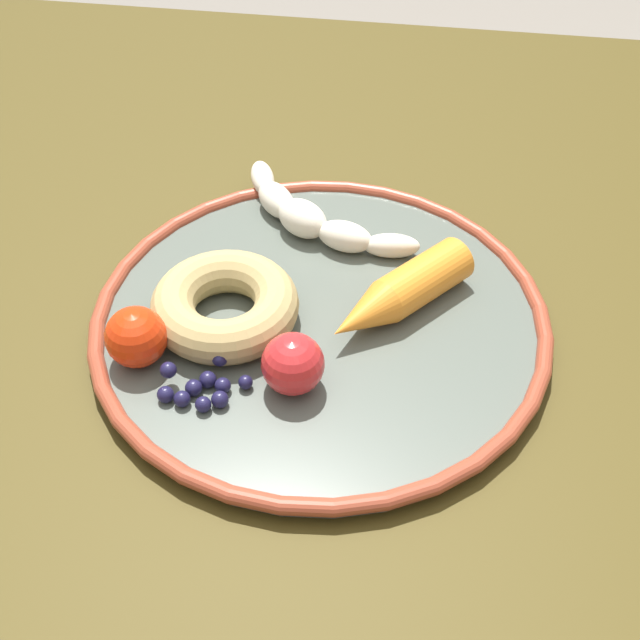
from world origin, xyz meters
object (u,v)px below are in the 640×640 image
(tomato_mid, at_px, (136,337))
(tomato_near, at_px, (293,364))
(plate, at_px, (320,323))
(donut, at_px, (225,305))
(banana, at_px, (312,216))
(blueberry_pile, at_px, (202,384))
(dining_table, at_px, (286,402))
(carrot_orange, at_px, (399,294))

(tomato_mid, bearing_deg, tomato_near, -94.47)
(plate, relative_size, donut, 3.15)
(plate, relative_size, banana, 2.13)
(blueberry_pile, bearing_deg, dining_table, -25.62)
(tomato_mid, bearing_deg, blueberry_pile, -114.34)
(dining_table, distance_m, tomato_near, 0.14)
(plate, distance_m, carrot_orange, 0.06)
(carrot_orange, xyz_separation_m, tomato_near, (-0.08, 0.06, 0.00))
(banana, xyz_separation_m, blueberry_pile, (-0.19, 0.05, -0.01))
(dining_table, bearing_deg, blueberry_pile, 154.38)
(carrot_orange, bearing_deg, dining_table, 100.33)
(banana, xyz_separation_m, tomato_mid, (-0.16, 0.10, 0.01))
(banana, bearing_deg, blueberry_pile, 166.11)
(carrot_orange, distance_m, tomato_near, 0.11)
(carrot_orange, height_order, donut, carrot_orange)
(blueberry_pile, height_order, tomato_mid, tomato_mid)
(tomato_mid, bearing_deg, carrot_orange, -66.83)
(banana, distance_m, blueberry_pile, 0.19)
(donut, relative_size, blueberry_pile, 1.73)
(donut, xyz_separation_m, blueberry_pile, (-0.07, 0.00, -0.01))
(carrot_orange, height_order, tomato_mid, tomato_mid)
(banana, distance_m, tomato_mid, 0.19)
(dining_table, distance_m, plate, 0.10)
(donut, height_order, tomato_mid, tomato_mid)
(plate, bearing_deg, blueberry_pile, 139.35)
(dining_table, bearing_deg, tomato_near, -163.22)
(tomato_near, bearing_deg, dining_table, 16.78)
(plate, bearing_deg, banana, 11.89)
(carrot_orange, distance_m, tomato_mid, 0.19)
(blueberry_pile, relative_size, tomato_mid, 1.43)
(dining_table, bearing_deg, donut, 109.81)
(dining_table, bearing_deg, tomato_mid, 123.36)
(carrot_orange, bearing_deg, tomato_near, 142.49)
(plate, bearing_deg, carrot_orange, -72.13)
(tomato_near, height_order, tomato_mid, same)
(tomato_near, bearing_deg, donut, 47.62)
(dining_table, height_order, tomato_near, tomato_near)
(plate, xyz_separation_m, tomato_near, (-0.07, 0.01, 0.02))
(banana, xyz_separation_m, carrot_orange, (-0.09, -0.08, 0.00))
(dining_table, xyz_separation_m, plate, (-0.00, -0.03, 0.10))
(plate, distance_m, banana, 0.11)
(tomato_near, xyz_separation_m, tomato_mid, (0.01, 0.11, 0.00))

